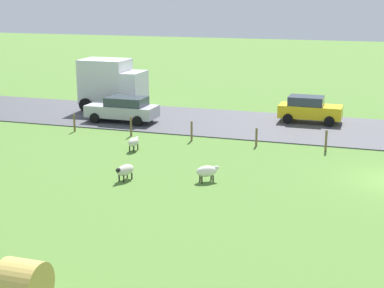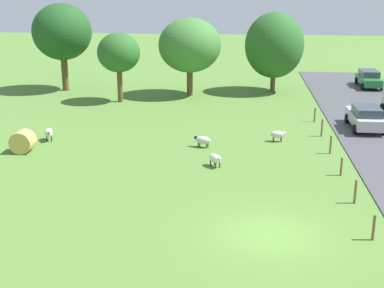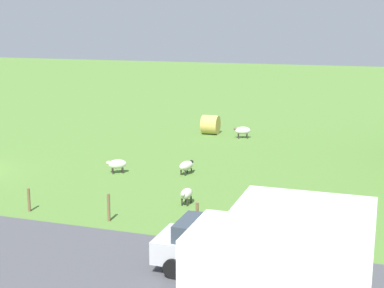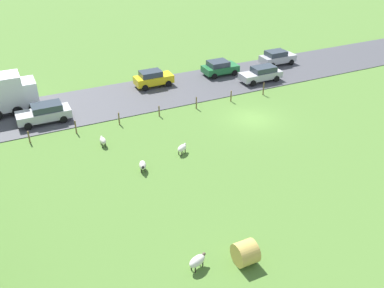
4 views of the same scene
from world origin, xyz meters
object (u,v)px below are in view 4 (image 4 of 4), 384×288
at_px(car_0, 153,78).
at_px(car_1, 277,57).
at_px(sheep_0, 182,148).
at_px(hay_bale_0, 245,253).
at_px(truck_0, 9,93).
at_px(car_5, 261,74).
at_px(sheep_1, 103,141).
at_px(car_2, 44,113).
at_px(sheep_2, 143,165).
at_px(sheep_3, 197,261).
at_px(car_4, 220,67).

bearing_deg(car_0, car_1, -90.11).
height_order(sheep_0, hay_bale_0, hay_bale_0).
relative_size(truck_0, car_5, 0.97).
xyz_separation_m(sheep_1, car_2, (6.20, 3.44, 0.42)).
height_order(truck_0, car_0, truck_0).
bearing_deg(sheep_1, sheep_2, -160.84).
distance_m(sheep_2, car_5, 20.36).
bearing_deg(car_2, hay_bale_0, -162.05).
height_order(sheep_2, car_0, car_0).
xyz_separation_m(hay_bale_0, car_0, (25.16, -4.42, 0.26)).
relative_size(car_0, car_1, 0.96).
xyz_separation_m(hay_bale_0, car_1, (25.14, -19.97, 0.24)).
height_order(sheep_1, truck_0, truck_0).
xyz_separation_m(sheep_0, car_5, (9.84, -13.75, 0.40)).
bearing_deg(sheep_0, car_0, -11.82).
bearing_deg(hay_bale_0, truck_0, 20.56).
bearing_deg(sheep_0, sheep_3, 159.53).
bearing_deg(car_1, sheep_3, 137.38).
bearing_deg(truck_0, sheep_0, -140.50).
bearing_deg(car_1, hay_bale_0, 141.53).
relative_size(sheep_2, car_0, 0.29).
bearing_deg(car_4, car_1, -89.72).
bearing_deg(sheep_1, car_1, -67.60).
bearing_deg(sheep_3, car_1, -42.62).
distance_m(sheep_0, sheep_1, 6.39).
relative_size(hay_bale_0, car_5, 0.29).
height_order(sheep_0, car_5, car_5).
bearing_deg(car_4, sheep_0, 141.53).
height_order(sheep_3, car_0, car_0).
height_order(sheep_1, car_5, car_5).
height_order(sheep_0, car_1, car_1).
distance_m(sheep_0, car_5, 16.91).
height_order(car_0, car_1, car_0).
distance_m(sheep_2, truck_0, 16.12).
bearing_deg(truck_0, sheep_2, -152.43).
bearing_deg(truck_0, sheep_3, -164.18).
bearing_deg(car_5, sheep_0, 125.58).
bearing_deg(hay_bale_0, sheep_1, 13.02).
bearing_deg(sheep_0, sheep_2, 104.90).
bearing_deg(sheep_3, sheep_2, -3.21).
xyz_separation_m(sheep_0, sheep_2, (-0.94, 3.53, -0.02)).
height_order(sheep_1, car_2, car_2).
bearing_deg(car_0, car_4, -90.49).
relative_size(sheep_0, sheep_2, 0.92).
relative_size(sheep_0, hay_bale_0, 0.80).
bearing_deg(sheep_0, hay_bale_0, 172.23).
distance_m(sheep_1, car_0, 12.60).
xyz_separation_m(sheep_0, car_1, (13.47, -18.38, 0.43)).
relative_size(sheep_1, car_2, 0.22).
distance_m(sheep_0, car_2, 13.16).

